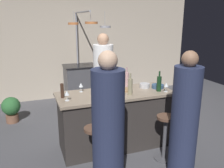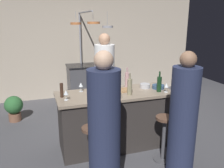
{
  "view_description": "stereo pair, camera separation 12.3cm",
  "coord_description": "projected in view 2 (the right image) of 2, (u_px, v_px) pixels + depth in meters",
  "views": [
    {
      "loc": [
        -1.25,
        -3.24,
        1.99
      ],
      "look_at": [
        0.0,
        0.15,
        1.0
      ],
      "focal_mm": 37.79,
      "sensor_mm": 36.0,
      "label": 1
    },
    {
      "loc": [
        -1.14,
        -3.28,
        1.99
      ],
      "look_at": [
        0.0,
        0.15,
        1.0
      ],
      "focal_mm": 37.79,
      "sensor_mm": 36.0,
      "label": 2
    }
  ],
  "objects": [
    {
      "name": "wine_bottle_dark",
      "position": [
        101.0,
        83.0,
        3.7
      ],
      "size": [
        0.07,
        0.07,
        0.32
      ],
      "color": "black",
      "rests_on": "kitchen_island"
    },
    {
      "name": "guest_left",
      "position": [
        104.0,
        133.0,
        2.6
      ],
      "size": [
        0.36,
        0.36,
        1.7
      ],
      "color": "#262D4C",
      "rests_on": "ground_plane"
    },
    {
      "name": "guest_right",
      "position": [
        183.0,
        121.0,
        2.95
      ],
      "size": [
        0.35,
        0.35,
        1.64
      ],
      "color": "#262D4C",
      "rests_on": "ground_plane"
    },
    {
      "name": "wine_glass_near_left_guest",
      "position": [
        66.0,
        93.0,
        3.27
      ],
      "size": [
        0.07,
        0.07,
        0.15
      ],
      "color": "silver",
      "rests_on": "kitchen_island"
    },
    {
      "name": "cutting_board",
      "position": [
        120.0,
        90.0,
        3.72
      ],
      "size": [
        0.32,
        0.22,
        0.02
      ],
      "primitive_type": "cube",
      "color": "#997047",
      "rests_on": "kitchen_island"
    },
    {
      "name": "back_wall",
      "position": [
        79.0,
        47.0,
        6.14
      ],
      "size": [
        6.4,
        0.16,
        2.6
      ],
      "primitive_type": "cube",
      "color": "#BCAD99",
      "rests_on": "ground_plane"
    },
    {
      "name": "wine_bottle_white",
      "position": [
        130.0,
        86.0,
        3.51
      ],
      "size": [
        0.07,
        0.07,
        0.33
      ],
      "color": "gray",
      "rests_on": "kitchen_island"
    },
    {
      "name": "wine_glass_by_chef",
      "position": [
        166.0,
        86.0,
        3.63
      ],
      "size": [
        0.07,
        0.07,
        0.15
      ],
      "color": "silver",
      "rests_on": "kitchen_island"
    },
    {
      "name": "bar_stool_left",
      "position": [
        92.0,
        149.0,
        3.05
      ],
      "size": [
        0.28,
        0.28,
        0.68
      ],
      "color": "#4C4C51",
      "rests_on": "ground_plane"
    },
    {
      "name": "ground_plane",
      "position": [
        115.0,
        145.0,
        3.88
      ],
      "size": [
        9.0,
        9.0,
        0.0
      ],
      "primitive_type": "plane",
      "color": "#4C4C51"
    },
    {
      "name": "wine_bottle_rose",
      "position": [
        127.0,
        79.0,
        3.94
      ],
      "size": [
        0.07,
        0.07,
        0.33
      ],
      "color": "#B78C8E",
      "rests_on": "kitchen_island"
    },
    {
      "name": "mixing_bowl_blue",
      "position": [
        158.0,
        87.0,
        3.85
      ],
      "size": [
        0.2,
        0.2,
        0.06
      ],
      "primitive_type": "cylinder",
      "color": "#334C6B",
      "rests_on": "kitchen_island"
    },
    {
      "name": "wine_bottle_amber",
      "position": [
        97.0,
        85.0,
        3.61
      ],
      "size": [
        0.07,
        0.07,
        0.3
      ],
      "color": "brown",
      "rests_on": "kitchen_island"
    },
    {
      "name": "pepper_mill",
      "position": [
        62.0,
        90.0,
        3.4
      ],
      "size": [
        0.05,
        0.05,
        0.21
      ],
      "primitive_type": "cylinder",
      "color": "#382319",
      "rests_on": "kitchen_island"
    },
    {
      "name": "chef",
      "position": [
        105.0,
        84.0,
        4.47
      ],
      "size": [
        0.37,
        0.37,
        1.75
      ],
      "color": "white",
      "rests_on": "ground_plane"
    },
    {
      "name": "wine_glass_near_right_guest",
      "position": [
        81.0,
        85.0,
        3.67
      ],
      "size": [
        0.07,
        0.07,
        0.15
      ],
      "color": "silver",
      "rests_on": "kitchen_island"
    },
    {
      "name": "mixing_bowl_ceramic",
      "position": [
        114.0,
        95.0,
        3.42
      ],
      "size": [
        0.22,
        0.22,
        0.07
      ],
      "primitive_type": "cylinder",
      "color": "silver",
      "rests_on": "kitchen_island"
    },
    {
      "name": "overhead_pot_rack",
      "position": [
        88.0,
        34.0,
        5.23
      ],
      "size": [
        0.87,
        1.37,
        2.17
      ],
      "color": "gray",
      "rests_on": "ground_plane"
    },
    {
      "name": "stove_range",
      "position": [
        84.0,
        82.0,
        6.0
      ],
      "size": [
        0.8,
        0.64,
        0.89
      ],
      "color": "#47474C",
      "rests_on": "ground_plane"
    },
    {
      "name": "wine_bottle_red",
      "position": [
        159.0,
        84.0,
        3.66
      ],
      "size": [
        0.07,
        0.07,
        0.32
      ],
      "color": "#143319",
      "rests_on": "kitchen_island"
    },
    {
      "name": "bar_stool_right",
      "position": [
        164.0,
        136.0,
        3.37
      ],
      "size": [
        0.28,
        0.28,
        0.68
      ],
      "color": "#4C4C51",
      "rests_on": "ground_plane"
    },
    {
      "name": "kitchen_island",
      "position": [
        115.0,
        119.0,
        3.76
      ],
      "size": [
        1.8,
        0.72,
        0.9
      ],
      "color": "#332D2B",
      "rests_on": "ground_plane"
    },
    {
      "name": "potted_plant",
      "position": [
        14.0,
        107.0,
        4.73
      ],
      "size": [
        0.36,
        0.36,
        0.52
      ],
      "color": "brown",
      "rests_on": "ground_plane"
    },
    {
      "name": "mixing_bowl_steel",
      "position": [
        145.0,
        86.0,
        3.88
      ],
      "size": [
        0.17,
        0.17,
        0.07
      ],
      "primitive_type": "cylinder",
      "color": "#B7B7BC",
      "rests_on": "kitchen_island"
    }
  ]
}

